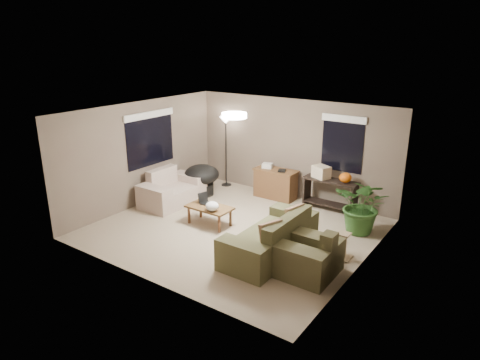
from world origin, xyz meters
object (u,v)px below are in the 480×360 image
Objects in this scene: armchair at (309,258)px; houseplant at (363,212)px; coffee_table at (209,209)px; papasan_chair at (202,178)px; loveseat at (172,192)px; floor_lamp at (226,128)px; main_sofa at (272,240)px; console_table at (330,192)px; desk at (275,184)px; cat_scratching_post at (343,247)px.

houseplant is (0.18, 2.13, 0.17)m from armchair.
coffee_table is 1.93m from papasan_chair.
loveseat is 0.84× the size of floor_lamp.
main_sofa reaches higher than console_table.
armchair is (0.87, -0.24, 0.00)m from main_sofa.
papasan_chair is 1.49m from floor_lamp.
main_sofa is 3.06m from desk.
armchair is 0.91m from cat_scratching_post.
loveseat reaches higher than desk.
main_sofa is 1.69× the size of console_table.
houseplant is (1.05, 1.90, 0.18)m from main_sofa.
floor_lamp is 1.58× the size of houseplant.
houseplant is (1.08, -0.79, 0.04)m from console_table.
console_table is 1.21× the size of papasan_chair.
main_sofa is 4.40× the size of cat_scratching_post.
floor_lamp is (0.06, 0.97, 1.13)m from papasan_chair.
armchair is 0.52× the size of floor_lamp.
main_sofa is 3.51m from loveseat.
console_table is 0.68× the size of floor_lamp.
houseplant is at bearing -36.30° from console_table.
main_sofa is at bearing -118.93° from houseplant.
armchair is at bearing -26.37° from papasan_chair.
floor_lamp reaches higher than main_sofa.
armchair is at bearing -15.31° from main_sofa.
loveseat is at bearing 176.98° from cat_scratching_post.
cat_scratching_post is (4.32, -1.14, -0.25)m from papasan_chair.
desk is (0.33, 2.27, 0.02)m from coffee_table.
loveseat is 1.65m from coffee_table.
papasan_chair is 0.89× the size of houseplant.
loveseat is at bearing 165.69° from main_sofa.
main_sofa is at bearing -29.08° from papasan_chair.
desk reaches higher than coffee_table.
cat_scratching_post is (1.18, -2.06, -0.22)m from console_table.
loveseat reaches higher than coffee_table.
floor_lamp is at bearing 81.31° from loveseat.
floor_lamp reaches higher than desk.
console_table is at bearing 107.06° from armchair.
coffee_table is at bearing -175.55° from cat_scratching_post.
main_sofa is 2.05× the size of papasan_chair.
console_table is 3.29m from floor_lamp.
coffee_table is at bearing -98.21° from desk.
console_table is (3.37, 1.82, 0.14)m from loveseat.
papasan_chair is (-1.35, 1.37, 0.11)m from coffee_table.
armchair reaches higher than cat_scratching_post.
floor_lamp is at bearing 86.17° from papasan_chair.
desk is 0.91× the size of houseplant.
coffee_table is at bearing -45.34° from papasan_chair.
cat_scratching_post is at bearing 72.22° from armchair.
desk is at bearing 129.17° from armchair.
armchair is at bearing -14.52° from loveseat.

